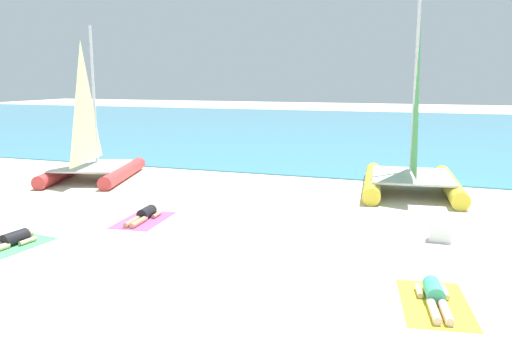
{
  "coord_description": "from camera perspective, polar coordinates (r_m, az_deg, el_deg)",
  "views": [
    {
      "loc": [
        4.61,
        -8.76,
        3.73
      ],
      "look_at": [
        0.0,
        4.54,
        1.2
      ],
      "focal_mm": 36.07,
      "sensor_mm": 36.0,
      "label": 1
    }
  ],
  "objects": [
    {
      "name": "towel_right",
      "position": [
        9.4,
        19.23,
        -13.77
      ],
      "size": [
        1.38,
        2.05,
        0.01
      ],
      "primitive_type": "cube",
      "rotation": [
        0.0,
        0.0,
        0.15
      ],
      "color": "yellow",
      "rests_on": "ground"
    },
    {
      "name": "sailboat_yellow",
      "position": [
        17.62,
        16.92,
        0.59
      ],
      "size": [
        3.49,
        5.03,
        6.2
      ],
      "rotation": [
        0.0,
        0.0,
        0.1
      ],
      "color": "yellow",
      "rests_on": "ground"
    },
    {
      "name": "towel_middle",
      "position": [
        14.09,
        -12.36,
        -5.38
      ],
      "size": [
        1.27,
        1.99,
        0.01
      ],
      "primitive_type": "cube",
      "rotation": [
        0.0,
        0.0,
        0.09
      ],
      "color": "#D84C99",
      "rests_on": "ground"
    },
    {
      "name": "sunbather_right",
      "position": [
        9.41,
        19.21,
        -12.9
      ],
      "size": [
        0.64,
        1.57,
        0.3
      ],
      "rotation": [
        0.0,
        0.0,
        0.15
      ],
      "color": "#3FB28C",
      "rests_on": "towel_right"
    },
    {
      "name": "cooler_box",
      "position": [
        12.75,
        19.77,
        -6.6
      ],
      "size": [
        0.5,
        0.36,
        0.36
      ],
      "primitive_type": "cube",
      "color": "white",
      "rests_on": "ground"
    },
    {
      "name": "sunbather_left",
      "position": [
        12.91,
        -25.61,
        -7.03
      ],
      "size": [
        0.58,
        1.57,
        0.3
      ],
      "rotation": [
        0.0,
        0.0,
        -0.1
      ],
      "color": "black",
      "rests_on": "towel_left"
    },
    {
      "name": "sunbather_middle",
      "position": [
        14.12,
        -12.27,
        -4.82
      ],
      "size": [
        0.58,
        1.57,
        0.3
      ],
      "rotation": [
        0.0,
        0.0,
        0.09
      ],
      "color": "black",
      "rests_on": "towel_middle"
    },
    {
      "name": "towel_left",
      "position": [
        12.91,
        -25.79,
        -7.63
      ],
      "size": [
        1.28,
        2.0,
        0.01
      ],
      "primitive_type": "cube",
      "rotation": [
        0.0,
        0.0,
        -0.1
      ],
      "color": "#4CB266",
      "rests_on": "ground"
    },
    {
      "name": "sailboat_red",
      "position": [
        20.03,
        -17.74,
        1.41
      ],
      "size": [
        3.86,
        4.92,
        5.63
      ],
      "rotation": [
        0.0,
        0.0,
        0.28
      ],
      "color": "#CC3838",
      "rests_on": "ground"
    },
    {
      "name": "ocean_water",
      "position": [
        39.3,
        12.32,
        4.56
      ],
      "size": [
        120.0,
        40.0,
        0.05
      ],
      "primitive_type": "cube",
      "color": "teal",
      "rests_on": "ground"
    },
    {
      "name": "ground_plane",
      "position": [
        19.67,
        5.21,
        -0.78
      ],
      "size": [
        120.0,
        120.0,
        0.0
      ],
      "primitive_type": "plane",
      "color": "beige"
    }
  ]
}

